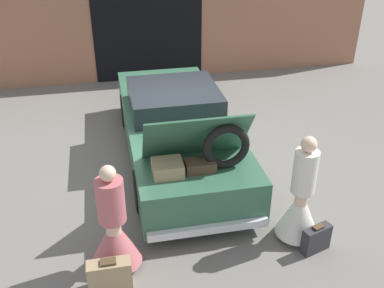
{
  "coord_description": "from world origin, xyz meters",
  "views": [
    {
      "loc": [
        -1.22,
        -7.23,
        4.41
      ],
      "look_at": [
        0.0,
        -1.35,
        1.02
      ],
      "focal_mm": 42.0,
      "sensor_mm": 36.0,
      "label": 1
    }
  ],
  "objects": [
    {
      "name": "person_right",
      "position": [
        1.3,
        -2.58,
        0.59
      ],
      "size": [
        0.62,
        0.62,
        1.65
      ],
      "rotation": [
        0.0,
        0.0,
        1.35
      ],
      "color": "beige",
      "rests_on": "ground_plane"
    },
    {
      "name": "suitcase_beside_left_person",
      "position": [
        -1.4,
        -3.0,
        0.21
      ],
      "size": [
        0.55,
        0.21,
        0.44
      ],
      "color": "#9E8460",
      "rests_on": "ground_plane"
    },
    {
      "name": "garage_wall_back",
      "position": [
        0.0,
        4.26,
        1.39
      ],
      "size": [
        12.0,
        0.14,
        2.8
      ],
      "color": "#9E664C",
      "rests_on": "ground_plane"
    },
    {
      "name": "person_left",
      "position": [
        -1.3,
        -2.62,
        0.55
      ],
      "size": [
        0.68,
        0.68,
        1.57
      ],
      "rotation": [
        0.0,
        0.0,
        -1.56
      ],
      "color": "beige",
      "rests_on": "ground_plane"
    },
    {
      "name": "suitcase_beside_right_person",
      "position": [
        1.44,
        -2.91,
        0.2
      ],
      "size": [
        0.46,
        0.28,
        0.43
      ],
      "color": "#2D2D33",
      "rests_on": "ground_plane"
    },
    {
      "name": "car",
      "position": [
        0.0,
        -0.0,
        0.6
      ],
      "size": [
        1.87,
        4.99,
        1.73
      ],
      "color": "#336047",
      "rests_on": "ground_plane"
    },
    {
      "name": "ground_plane",
      "position": [
        0.0,
        0.0,
        0.0
      ],
      "size": [
        40.0,
        40.0,
        0.0
      ],
      "primitive_type": "plane",
      "color": "slate"
    }
  ]
}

